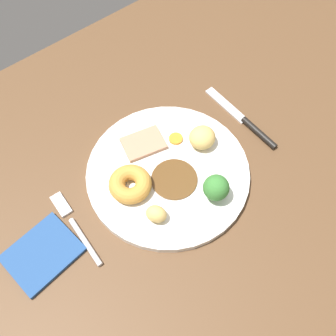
# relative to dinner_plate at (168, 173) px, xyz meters

# --- Properties ---
(dining_table) EXTENTS (1.20, 0.84, 0.04)m
(dining_table) POSITION_rel_dinner_plate_xyz_m (0.02, 0.00, -0.02)
(dining_table) COLOR brown
(dining_table) RESTS_ON ground
(dinner_plate) EXTENTS (0.29, 0.29, 0.01)m
(dinner_plate) POSITION_rel_dinner_plate_xyz_m (0.00, 0.00, 0.00)
(dinner_plate) COLOR white
(dinner_plate) RESTS_ON dining_table
(gravy_pool) EXTENTS (0.08, 0.08, 0.00)m
(gravy_pool) POSITION_rel_dinner_plate_xyz_m (-0.00, -0.02, 0.01)
(gravy_pool) COLOR #563819
(gravy_pool) RESTS_ON dinner_plate
(meat_slice_main) EXTENTS (0.08, 0.07, 0.01)m
(meat_slice_main) POSITION_rel_dinner_plate_xyz_m (0.00, 0.07, 0.01)
(meat_slice_main) COLOR tan
(meat_slice_main) RESTS_ON dinner_plate
(yorkshire_pudding) EXTENTS (0.07, 0.07, 0.03)m
(yorkshire_pudding) POSITION_rel_dinner_plate_xyz_m (-0.07, 0.01, 0.02)
(yorkshire_pudding) COLOR #C68938
(yorkshire_pudding) RESTS_ON dinner_plate
(roast_potato_left) EXTENTS (0.04, 0.04, 0.03)m
(roast_potato_left) POSITION_rel_dinner_plate_xyz_m (-0.07, -0.06, 0.02)
(roast_potato_left) COLOR #D8B260
(roast_potato_left) RESTS_ON dinner_plate
(roast_potato_right) EXTENTS (0.05, 0.05, 0.04)m
(roast_potato_right) POSITION_rel_dinner_plate_xyz_m (0.08, 0.01, 0.03)
(roast_potato_right) COLOR #D8B260
(roast_potato_right) RESTS_ON dinner_plate
(carrot_coin_front) EXTENTS (0.03, 0.03, 0.01)m
(carrot_coin_front) POSITION_rel_dinner_plate_xyz_m (0.05, 0.04, 0.01)
(carrot_coin_front) COLOR orange
(carrot_coin_front) RESTS_ON dinner_plate
(broccoli_floret) EXTENTS (0.04, 0.04, 0.05)m
(broccoli_floret) POSITION_rel_dinner_plate_xyz_m (0.03, -0.09, 0.03)
(broccoli_floret) COLOR #8CB766
(broccoli_floret) RESTS_ON dinner_plate
(fork) EXTENTS (0.02, 0.15, 0.01)m
(fork) POSITION_rel_dinner_plate_xyz_m (-0.18, 0.02, -0.00)
(fork) COLOR silver
(fork) RESTS_ON dining_table
(knife) EXTENTS (0.02, 0.19, 0.01)m
(knife) POSITION_rel_dinner_plate_xyz_m (0.19, -0.01, -0.00)
(knife) COLOR black
(knife) RESTS_ON dining_table
(folded_napkin) EXTENTS (0.12, 0.10, 0.01)m
(folded_napkin) POSITION_rel_dinner_plate_xyz_m (-0.25, 0.01, -0.00)
(folded_napkin) COLOR navy
(folded_napkin) RESTS_ON dining_table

